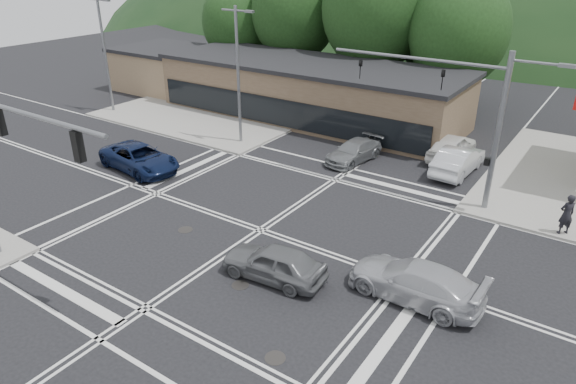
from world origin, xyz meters
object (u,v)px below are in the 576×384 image
Objects in this scene: car_queue_a at (458,160)px; car_northbound at (354,151)px; car_queue_b at (452,147)px; pedestrian at (567,214)px; car_grey_center at (274,263)px; car_blue_west at (139,158)px; car_silver_east at (415,281)px.

car_northbound is (-6.00, -1.77, -0.17)m from car_queue_a.
car_northbound is at bearing 18.84° from car_queue_a.
car_queue_a is 2.32m from car_queue_b.
pedestrian is at bearing -4.93° from car_northbound.
pedestrian is at bearing 133.18° from car_grey_center.
car_blue_west reaches higher than car_silver_east.
car_queue_a is 2.51× the size of pedestrian.
car_blue_west is 1.12× the size of car_queue_a.
car_queue_a is at bearing 164.46° from car_grey_center.
car_blue_west reaches higher than car_northbound.
car_silver_east is at bearing 24.09° from pedestrian.
car_grey_center reaches higher than car_northbound.
pedestrian is (22.42, 5.67, 0.36)m from car_blue_west.
car_northbound is (-8.50, 11.28, -0.11)m from car_silver_east.
car_northbound is at bearing -53.87° from pedestrian.
car_queue_a is 1.03× the size of car_queue_b.
pedestrian is (12.43, -2.89, 0.49)m from car_northbound.
car_northbound is 12.77m from pedestrian.
pedestrian is (9.11, 10.33, 0.40)m from car_grey_center.
car_queue_b is 2.44× the size of pedestrian.
car_grey_center is 0.90× the size of car_queue_b.
car_northbound is (-4.95, -3.84, -0.17)m from car_queue_b.
pedestrian is at bearing 156.47° from car_silver_east.
pedestrian reaches higher than car_silver_east.
car_grey_center is 17.15m from car_queue_b.
car_grey_center is at bearing 86.97° from car_queue_b.
car_blue_west is 1.28× the size of car_grey_center.
car_queue_a is 6.26m from car_northbound.
pedestrian is at bearing 146.47° from car_queue_a.
car_queue_a is (15.99, 10.33, 0.04)m from car_blue_west.
car_queue_b is (14.94, 12.41, 0.05)m from car_blue_west.
car_blue_west is at bearing 42.14° from car_queue_b.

